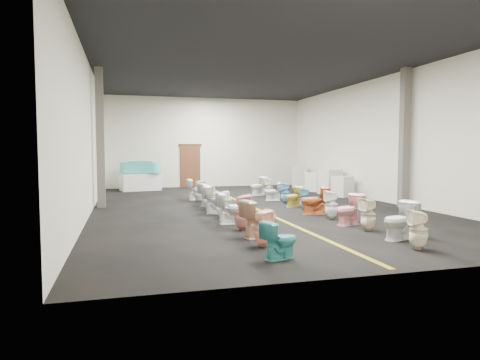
% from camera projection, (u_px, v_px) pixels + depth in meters
% --- Properties ---
extents(floor, '(16.00, 16.00, 0.00)m').
position_uv_depth(floor, '(250.00, 206.00, 14.18)').
color(floor, black).
rests_on(floor, ground).
extents(ceiling, '(16.00, 16.00, 0.00)m').
position_uv_depth(ceiling, '(251.00, 69.00, 13.86)').
color(ceiling, black).
rests_on(ceiling, ground).
extents(wall_back, '(10.00, 0.00, 10.00)m').
position_uv_depth(wall_back, '(206.00, 142.00, 21.72)').
color(wall_back, beige).
rests_on(wall_back, ground).
extents(wall_front, '(10.00, 0.00, 10.00)m').
position_uv_depth(wall_front, '(405.00, 124.00, 6.32)').
color(wall_front, beige).
rests_on(wall_front, ground).
extents(wall_left, '(0.00, 16.00, 16.00)m').
position_uv_depth(wall_left, '(90.00, 137.00, 12.72)').
color(wall_left, beige).
rests_on(wall_left, ground).
extents(wall_right, '(0.00, 16.00, 16.00)m').
position_uv_depth(wall_right, '(384.00, 139.00, 15.33)').
color(wall_right, beige).
rests_on(wall_right, ground).
extents(aisle_stripe, '(0.12, 15.60, 0.01)m').
position_uv_depth(aisle_stripe, '(250.00, 206.00, 14.18)').
color(aisle_stripe, olive).
rests_on(aisle_stripe, floor).
extents(back_door, '(1.00, 0.10, 2.10)m').
position_uv_depth(back_door, '(190.00, 166.00, 21.54)').
color(back_door, '#562D19').
rests_on(back_door, floor).
extents(door_frame, '(1.15, 0.08, 0.10)m').
position_uv_depth(door_frame, '(190.00, 145.00, 21.48)').
color(door_frame, '#331C11').
rests_on(door_frame, back_door).
extents(column_left, '(0.25, 0.25, 4.50)m').
position_uv_depth(column_left, '(100.00, 138.00, 13.74)').
color(column_left, '#59544C').
rests_on(column_left, floor).
extents(column_right, '(0.25, 0.25, 4.50)m').
position_uv_depth(column_right, '(404.00, 138.00, 13.82)').
color(column_right, '#59544C').
rests_on(column_right, floor).
extents(display_table, '(1.90, 1.24, 0.78)m').
position_uv_depth(display_table, '(141.00, 182.00, 19.75)').
color(display_table, white).
rests_on(display_table, floor).
extents(bathtub, '(1.83, 0.91, 0.55)m').
position_uv_depth(bathtub, '(140.00, 167.00, 19.71)').
color(bathtub, '#43C1BD').
rests_on(bathtub, display_table).
extents(appliance_crate_a, '(0.82, 0.82, 0.82)m').
position_uv_depth(appliance_crate_a, '(343.00, 187.00, 17.06)').
color(appliance_crate_a, silver).
rests_on(appliance_crate_a, floor).
extents(appliance_crate_b, '(0.89, 0.89, 1.04)m').
position_uv_depth(appliance_crate_b, '(330.00, 182.00, 18.11)').
color(appliance_crate_b, beige).
rests_on(appliance_crate_b, floor).
extents(appliance_crate_c, '(0.98, 0.98, 0.87)m').
position_uv_depth(appliance_crate_c, '(317.00, 182.00, 19.38)').
color(appliance_crate_c, silver).
rests_on(appliance_crate_c, floor).
extents(appliance_crate_d, '(0.95, 0.95, 1.03)m').
position_uv_depth(appliance_crate_d, '(299.00, 177.00, 21.28)').
color(appliance_crate_d, beige).
rests_on(appliance_crate_d, floor).
extents(toilet_left_0, '(0.74, 0.57, 0.66)m').
position_uv_depth(toilet_left_0, '(280.00, 240.00, 7.31)').
color(toilet_left_0, teal).
rests_on(toilet_left_0, floor).
extents(toilet_left_1, '(0.43, 0.42, 0.73)m').
position_uv_depth(toilet_left_1, '(263.00, 228.00, 8.20)').
color(toilet_left_1, '#FFB59B').
rests_on(toilet_left_1, floor).
extents(toilet_left_2, '(0.89, 0.65, 0.81)m').
position_uv_depth(toilet_left_2, '(260.00, 219.00, 9.09)').
color(toilet_left_2, '#DBA584').
rests_on(toilet_left_2, floor).
extents(toilet_left_3, '(0.43, 0.43, 0.84)m').
position_uv_depth(toilet_left_3, '(242.00, 212.00, 9.91)').
color(toilet_left_3, pink).
rests_on(toilet_left_3, floor).
extents(toilet_left_4, '(0.78, 0.46, 0.79)m').
position_uv_depth(toilet_left_4, '(232.00, 208.00, 10.82)').
color(toilet_left_4, white).
rests_on(toilet_left_4, floor).
extents(toilet_left_5, '(0.37, 0.36, 0.75)m').
position_uv_depth(toilet_left_5, '(222.00, 204.00, 11.74)').
color(toilet_left_5, white).
rests_on(toilet_left_5, floor).
extents(toilet_left_6, '(0.92, 0.69, 0.83)m').
position_uv_depth(toilet_left_6, '(218.00, 200.00, 12.52)').
color(toilet_left_6, white).
rests_on(toilet_left_6, floor).
extents(toilet_left_7, '(0.46, 0.46, 0.78)m').
position_uv_depth(toilet_left_7, '(209.00, 197.00, 13.41)').
color(toilet_left_7, silver).
rests_on(toilet_left_7, floor).
extents(toilet_left_8, '(0.83, 0.64, 0.75)m').
position_uv_depth(toilet_left_8, '(210.00, 195.00, 14.31)').
color(toilet_left_8, white).
rests_on(toilet_left_8, floor).
extents(toilet_left_9, '(0.45, 0.44, 0.81)m').
position_uv_depth(toilet_left_9, '(200.00, 191.00, 15.19)').
color(toilet_left_9, silver).
rests_on(toilet_left_9, floor).
extents(toilet_left_10, '(0.79, 0.47, 0.79)m').
position_uv_depth(toilet_left_10, '(197.00, 189.00, 16.00)').
color(toilet_left_10, white).
rests_on(toilet_left_10, floor).
extents(toilet_right_0, '(0.42, 0.42, 0.75)m').
position_uv_depth(toilet_right_0, '(419.00, 230.00, 7.98)').
color(toilet_right_0, '#EFE2C5').
rests_on(toilet_right_0, floor).
extents(toilet_right_1, '(0.88, 0.65, 0.81)m').
position_uv_depth(toilet_right_1, '(400.00, 220.00, 8.88)').
color(toilet_right_1, silver).
rests_on(toilet_right_1, floor).
extents(toilet_right_2, '(0.41, 0.40, 0.77)m').
position_uv_depth(toilet_right_2, '(368.00, 215.00, 9.82)').
color(toilet_right_2, '#F5E5C7').
rests_on(toilet_right_2, floor).
extents(toilet_right_3, '(0.86, 0.67, 0.78)m').
position_uv_depth(toilet_right_3, '(349.00, 210.00, 10.60)').
color(toilet_right_3, '#F7A4AB').
rests_on(toilet_right_3, floor).
extents(toilet_right_4, '(0.42, 0.42, 0.78)m').
position_uv_depth(toilet_right_4, '(331.00, 205.00, 11.52)').
color(toilet_right_4, white).
rests_on(toilet_right_4, floor).
extents(toilet_right_5, '(0.86, 0.57, 0.82)m').
position_uv_depth(toilet_right_5, '(315.00, 200.00, 12.38)').
color(toilet_right_5, '#CC6430').
rests_on(toilet_right_5, floor).
extents(toilet_right_6, '(0.42, 0.42, 0.71)m').
position_uv_depth(toilet_right_6, '(305.00, 199.00, 13.25)').
color(toilet_right_6, '#69A7CF').
rests_on(toilet_right_6, floor).
extents(toilet_right_7, '(0.75, 0.60, 0.67)m').
position_uv_depth(toilet_right_7, '(294.00, 197.00, 14.07)').
color(toilet_right_7, gold).
rests_on(toilet_right_7, floor).
extents(toilet_right_8, '(0.42, 0.41, 0.74)m').
position_uv_depth(toilet_right_8, '(286.00, 193.00, 14.96)').
color(toilet_right_8, '#6DAFDD').
rests_on(toilet_right_8, floor).
extents(toilet_right_9, '(0.72, 0.51, 0.67)m').
position_uv_depth(toilet_right_9, '(273.00, 191.00, 15.79)').
color(toilet_right_9, white).
rests_on(toilet_right_9, floor).
extents(toilet_right_10, '(0.45, 0.44, 0.77)m').
position_uv_depth(toilet_right_10, '(269.00, 188.00, 16.79)').
color(toilet_right_10, '#F3E4C7').
rests_on(toilet_right_10, floor).
extents(toilet_right_11, '(0.86, 0.70, 0.77)m').
position_uv_depth(toilet_right_11, '(258.00, 186.00, 17.57)').
color(toilet_right_11, white).
rests_on(toilet_right_11, floor).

